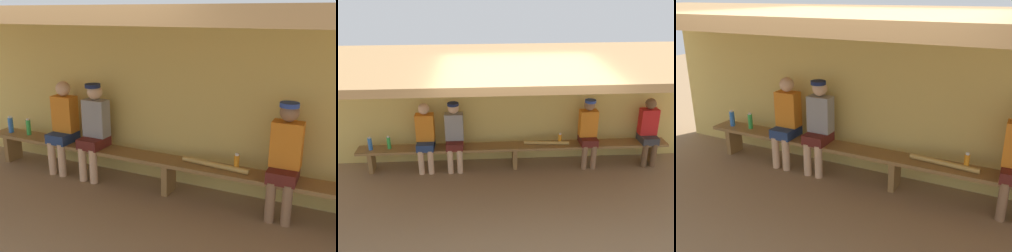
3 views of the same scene
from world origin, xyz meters
TOP-DOWN VIEW (x-y plane):
  - back_wall at (0.00, 2.00)m, footprint 8.00×0.20m
  - dugout_roof at (0.00, 0.70)m, footprint 8.00×2.80m
  - bench at (0.00, 1.55)m, footprint 6.00×0.36m
  - player_leftmost at (-1.15, 1.55)m, footprint 0.34×0.42m
  - player_in_red at (1.43, 1.55)m, footprint 0.34×0.42m
  - player_middle at (-1.70, 1.55)m, footprint 0.34×0.42m
  - water_bottle_blue at (-2.73, 1.54)m, footprint 0.08×0.08m
  - water_bottle_orange at (0.88, 1.57)m, footprint 0.06×0.06m
  - water_bottle_green at (-2.39, 1.57)m, footprint 0.07×0.07m
  - baseball_bat at (0.62, 1.55)m, footprint 0.87×0.15m

SIDE VIEW (x-z plane):
  - bench at x=0.00m, z-range 0.16..0.62m
  - baseball_bat at x=0.62m, z-range 0.46..0.53m
  - water_bottle_orange at x=0.88m, z-range 0.45..0.67m
  - water_bottle_green at x=-2.39m, z-range 0.45..0.71m
  - water_bottle_blue at x=-2.73m, z-range 0.45..0.71m
  - player_middle at x=-1.70m, z-range 0.06..1.40m
  - player_leftmost at x=-1.15m, z-range 0.07..1.42m
  - player_in_red at x=1.43m, z-range 0.07..1.42m
  - back_wall at x=0.00m, z-range 0.00..2.20m
  - dugout_roof at x=0.00m, z-range 2.20..2.32m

